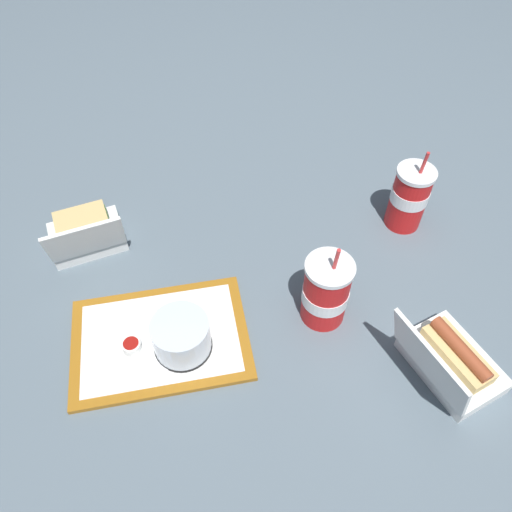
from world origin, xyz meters
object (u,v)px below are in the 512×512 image
Objects in this scene: clamshell_hotdog_front at (450,361)px; soda_cup_left at (409,197)px; soda_cup_back at (326,292)px; cake_container at (181,337)px; plastic_fork at (147,311)px; food_tray at (160,339)px; ketchup_cup at (132,346)px; clamshell_sandwich_back at (86,233)px.

soda_cup_left is at bearing 91.09° from clamshell_hotdog_front.
soda_cup_back is (-0.24, 0.14, 0.04)m from clamshell_hotdog_front.
plastic_fork is at bearing 135.14° from cake_container.
food_tray is at bearing -169.23° from soda_cup_back.
ketchup_cup is (-0.05, -0.03, 0.02)m from food_tray.
soda_cup_back is at bearing -22.03° from plastic_fork.
plastic_fork is (-0.09, 0.09, -0.04)m from cake_container.
cake_container is at bearing -163.41° from soda_cup_back.
food_tray is 1.64× the size of clamshell_hotdog_front.
cake_container reaches higher than plastic_fork.
clamshell_hotdog_front is 1.10× the size of clamshell_sandwich_back.
clamshell_sandwich_back is (-0.79, 0.34, 0.00)m from clamshell_hotdog_front.
clamshell_sandwich_back is (-0.26, 0.29, -0.01)m from cake_container.
ketchup_cup is at bearing -152.26° from food_tray.
cake_container is at bearing 174.59° from clamshell_hotdog_front.
ketchup_cup is 0.36× the size of plastic_fork.
plastic_fork is 0.44× the size of clamshell_hotdog_front.
clamshell_hotdog_front is (0.64, -0.05, 0.01)m from ketchup_cup.
food_tray is 3.74× the size of plastic_fork.
soda_cup_back is at bearing 149.70° from clamshell_hotdog_front.
ketchup_cup is at bearing -176.95° from cake_container.
soda_cup_back reaches higher than food_tray.
clamshell_hotdog_front is 0.42m from soda_cup_left.
plastic_fork reaches higher than food_tray.
ketchup_cup is at bearing -149.40° from soda_cup_left.
cake_container is 0.53× the size of clamshell_sandwich_back.
ketchup_cup is 0.17× the size of clamshell_sandwich_back.
cake_container is at bearing -48.68° from clamshell_sandwich_back.
clamshell_sandwich_back reaches higher than plastic_fork.
clamshell_hotdog_front reaches higher than food_tray.
plastic_fork is 0.48× the size of clamshell_sandwich_back.
soda_cup_back is at bearing -20.28° from clamshell_sandwich_back.
ketchup_cup is at bearing -166.82° from soda_cup_back.
soda_cup_back is (0.40, 0.09, 0.06)m from ketchup_cup.
soda_cup_left reaches higher than clamshell_hotdog_front.
cake_container is 0.11m from ketchup_cup.
soda_cup_back is at bearing 10.77° from food_tray.
ketchup_cup is 0.17× the size of soda_cup_back.
ketchup_cup reaches higher than plastic_fork.
plastic_fork is at bearing 167.61° from clamshell_hotdog_front.
cake_container is at bearing -67.28° from plastic_fork.
clamshell_sandwich_back is at bearing 117.18° from ketchup_cup.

